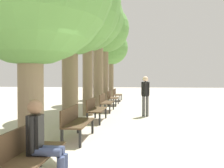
# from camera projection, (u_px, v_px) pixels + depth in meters

# --- Properties ---
(bench_row_0) EXTENTS (0.53, 1.61, 0.87)m
(bench_row_0) POSITION_uv_depth(u_px,v_px,m) (28.00, 151.00, 3.85)
(bench_row_0) COLOR #4C3823
(bench_row_0) RESTS_ON ground_plane
(bench_row_1) EXTENTS (0.53, 1.61, 0.87)m
(bench_row_1) POSITION_uv_depth(u_px,v_px,m) (75.00, 120.00, 6.65)
(bench_row_1) COLOR #4C3823
(bench_row_1) RESTS_ON ground_plane
(bench_row_2) EXTENTS (0.53, 1.61, 0.87)m
(bench_row_2) POSITION_uv_depth(u_px,v_px,m) (95.00, 108.00, 9.44)
(bench_row_2) COLOR #4C3823
(bench_row_2) RESTS_ON ground_plane
(bench_row_3) EXTENTS (0.53, 1.61, 0.87)m
(bench_row_3) POSITION_uv_depth(u_px,v_px,m) (105.00, 101.00, 12.23)
(bench_row_3) COLOR #4C3823
(bench_row_3) RESTS_ON ground_plane
(bench_row_4) EXTENTS (0.53, 1.61, 0.87)m
(bench_row_4) POSITION_uv_depth(u_px,v_px,m) (112.00, 97.00, 15.02)
(bench_row_4) COLOR #4C3823
(bench_row_4) RESTS_ON ground_plane
(bench_row_5) EXTENTS (0.53, 1.61, 0.87)m
(bench_row_5) POSITION_uv_depth(u_px,v_px,m) (116.00, 94.00, 17.82)
(bench_row_5) COLOR #4C3823
(bench_row_5) RESTS_ON ground_plane
(tree_row_1) EXTENTS (3.37, 3.37, 5.76)m
(tree_row_1) POSITION_uv_depth(u_px,v_px,m) (70.00, 5.00, 8.14)
(tree_row_1) COLOR #7A664C
(tree_row_1) RESTS_ON ground_plane
(tree_row_2) EXTENTS (3.07, 3.07, 5.89)m
(tree_row_2) POSITION_uv_depth(u_px,v_px,m) (88.00, 17.00, 10.86)
(tree_row_2) COLOR #7A664C
(tree_row_2) RESTS_ON ground_plane
(tree_row_3) EXTENTS (2.81, 2.81, 6.29)m
(tree_row_3) POSITION_uv_depth(u_px,v_px,m) (98.00, 21.00, 13.53)
(tree_row_3) COLOR #7A664C
(tree_row_3) RESTS_ON ground_plane
(tree_row_4) EXTENTS (3.12, 3.12, 6.44)m
(tree_row_4) POSITION_uv_depth(u_px,v_px,m) (105.00, 29.00, 16.16)
(tree_row_4) COLOR #7A664C
(tree_row_4) RESTS_ON ground_plane
(tree_row_5) EXTENTS (2.63, 2.63, 5.33)m
(tree_row_5) POSITION_uv_depth(u_px,v_px,m) (111.00, 48.00, 19.41)
(tree_row_5) COLOR #7A664C
(tree_row_5) RESTS_ON ground_plane
(person_seated) EXTENTS (0.61, 0.35, 1.32)m
(person_seated) POSITION_uv_depth(u_px,v_px,m) (43.00, 139.00, 3.82)
(person_seated) COLOR #384260
(person_seated) RESTS_ON ground_plane
(pedestrian_near) EXTENTS (0.35, 0.30, 1.72)m
(pedestrian_near) POSITION_uv_depth(u_px,v_px,m) (145.00, 93.00, 10.62)
(pedestrian_near) COLOR #4C4C4C
(pedestrian_near) RESTS_ON ground_plane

